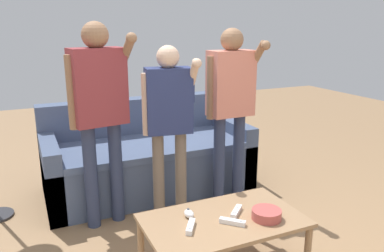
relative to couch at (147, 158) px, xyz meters
The scene contains 10 objects.
couch is the anchor object (origin of this frame).
coffee_table 1.56m from the couch, 90.22° to the right, with size 0.99×0.58×0.42m.
snack_bowl 1.69m from the couch, 81.92° to the right, with size 0.18×0.18×0.06m, color #B24C47.
game_remote_nunchuk 1.47m from the couch, 97.55° to the right, with size 0.06×0.09×0.05m.
player_left 1.04m from the couch, 134.27° to the right, with size 0.50×0.33×1.61m.
player_center 0.91m from the couch, 91.80° to the right, with size 0.42×0.37×1.43m.
player_right 1.08m from the couch, 46.58° to the right, with size 0.47×0.35×1.56m.
game_remote_wand_near 1.65m from the couch, 89.62° to the right, with size 0.14×0.14×0.03m.
game_remote_wand_far 1.55m from the couch, 86.26° to the right, with size 0.14×0.13×0.03m.
game_remote_wand_spare 1.61m from the couch, 98.64° to the right, with size 0.12×0.15×0.03m.
Camera 1 is at (-1.02, -1.90, 1.59)m, focal length 35.65 mm.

